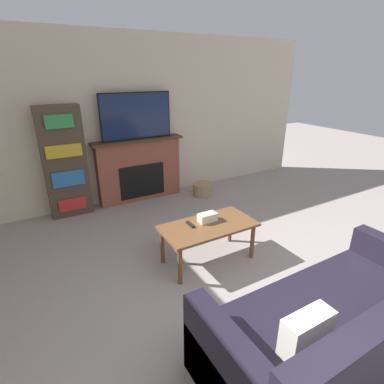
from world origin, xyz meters
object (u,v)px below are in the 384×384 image
at_px(tv, 136,116).
at_px(coffee_table, 208,229).
at_px(fireplace, 140,169).
at_px(couch, 338,332).
at_px(bookshelf, 65,163).
at_px(storage_basket, 203,189).

height_order(tv, coffee_table, tv).
bearing_deg(fireplace, coffee_table, -89.66).
bearing_deg(couch, bookshelf, 108.94).
xyz_separation_m(coffee_table, bookshelf, (-1.18, 2.16, 0.42)).
bearing_deg(storage_basket, bookshelf, 170.03).
bearing_deg(coffee_table, storage_basket, 59.95).
xyz_separation_m(couch, bookshelf, (-1.30, 3.78, 0.54)).
distance_m(couch, coffee_table, 1.64).
height_order(couch, bookshelf, bookshelf).
relative_size(fireplace, couch, 0.74).
relative_size(tv, storage_basket, 3.27).
bearing_deg(storage_basket, coffee_table, -120.05).
distance_m(coffee_table, storage_basket, 2.06).
relative_size(bookshelf, storage_basket, 4.67).
xyz_separation_m(tv, couch, (0.13, -3.79, -1.15)).
xyz_separation_m(tv, bookshelf, (-1.17, -0.00, -0.61)).
height_order(couch, coffee_table, couch).
xyz_separation_m(fireplace, tv, (0.00, -0.02, 0.90)).
xyz_separation_m(bookshelf, storage_basket, (2.21, -0.39, -0.73)).
height_order(fireplace, bookshelf, bookshelf).
relative_size(fireplace, storage_basket, 4.27).
height_order(tv, storage_basket, tv).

